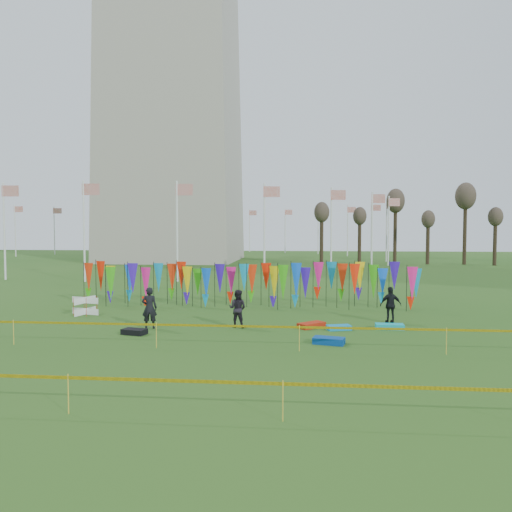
# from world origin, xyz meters

# --- Properties ---
(ground) EXTENTS (160.00, 160.00, 0.00)m
(ground) POSITION_xyz_m (0.00, 0.00, 0.00)
(ground) COLOR #244F16
(ground) RESTS_ON ground
(flagpole_ring) EXTENTS (57.40, 56.16, 8.00)m
(flagpole_ring) POSITION_xyz_m (-14.00, 48.00, 4.00)
(flagpole_ring) COLOR white
(flagpole_ring) RESTS_ON ground
(banner_row) EXTENTS (18.64, 0.64, 2.25)m
(banner_row) POSITION_xyz_m (0.28, 8.43, 1.37)
(banner_row) COLOR black
(banner_row) RESTS_ON ground
(caution_tape_near) EXTENTS (26.00, 0.02, 0.90)m
(caution_tape_near) POSITION_xyz_m (-0.22, -1.13, 0.78)
(caution_tape_near) COLOR yellow
(caution_tape_near) RESTS_ON ground
(caution_tape_far) EXTENTS (26.00, 0.02, 0.90)m
(caution_tape_far) POSITION_xyz_m (-0.22, -7.40, 0.78)
(caution_tape_far) COLOR yellow
(caution_tape_far) RESTS_ON ground
(box_kite) EXTENTS (0.79, 0.79, 0.88)m
(box_kite) POSITION_xyz_m (-7.29, 5.20, 0.44)
(box_kite) COLOR red
(box_kite) RESTS_ON ground
(person_left) EXTENTS (0.70, 0.56, 1.73)m
(person_left) POSITION_xyz_m (-3.15, 2.21, 0.87)
(person_left) COLOR black
(person_left) RESTS_ON ground
(person_mid) EXTENTS (0.86, 0.64, 1.60)m
(person_mid) POSITION_xyz_m (0.49, 2.81, 0.80)
(person_mid) COLOR black
(person_mid) RESTS_ON ground
(person_right) EXTENTS (1.01, 0.68, 1.61)m
(person_right) POSITION_xyz_m (7.10, 4.42, 0.80)
(person_right) COLOR black
(person_right) RESTS_ON ground
(kite_bag_turquoise) EXTENTS (1.07, 0.74, 0.19)m
(kite_bag_turquoise) POSITION_xyz_m (4.71, 2.64, 0.10)
(kite_bag_turquoise) COLOR #0D8DCC
(kite_bag_turquoise) RESTS_ON ground
(kite_bag_blue) EXTENTS (1.21, 0.83, 0.23)m
(kite_bag_blue) POSITION_xyz_m (4.17, 0.06, 0.12)
(kite_bag_blue) COLOR #094099
(kite_bag_blue) RESTS_ON ground
(kite_bag_red) EXTENTS (1.24, 1.20, 0.22)m
(kite_bag_red) POSITION_xyz_m (3.59, 3.00, 0.11)
(kite_bag_red) COLOR red
(kite_bag_red) RESTS_ON ground
(kite_bag_black) EXTENTS (1.03, 0.75, 0.22)m
(kite_bag_black) POSITION_xyz_m (-3.39, 1.00, 0.11)
(kite_bag_black) COLOR black
(kite_bag_black) RESTS_ON ground
(kite_bag_teal) EXTENTS (1.16, 0.59, 0.22)m
(kite_bag_teal) POSITION_xyz_m (6.82, 3.00, 0.11)
(kite_bag_teal) COLOR #0DB0BE
(kite_bag_teal) RESTS_ON ground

